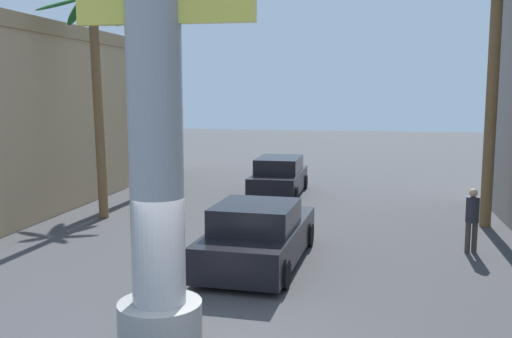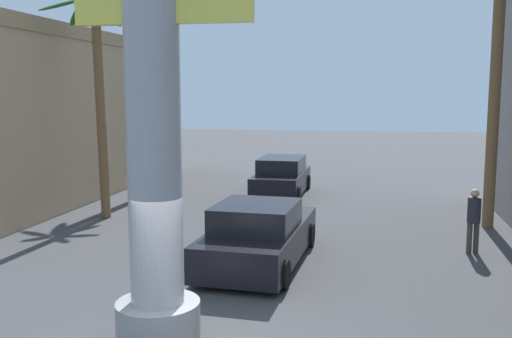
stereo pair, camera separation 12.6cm
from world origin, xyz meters
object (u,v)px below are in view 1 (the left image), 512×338
object	(u,v)px
palm_tree_mid_left	(95,77)
pedestrian_mid_right	(472,216)
car_lead	(259,235)
pedestrian_far_left	(161,173)
car_far	(279,177)
palm_tree_far_left	(169,68)
palm_tree_mid_right	(493,63)
neon_sign_pole	(154,55)

from	to	relation	value
palm_tree_mid_left	pedestrian_mid_right	size ratio (longest dim) A/B	4.28
car_lead	pedestrian_far_left	size ratio (longest dim) A/B	3.16
car_lead	pedestrian_far_left	distance (m)	10.21
palm_tree_mid_left	car_far	bearing A→B (deg)	45.22
car_far	palm_tree_far_left	world-z (taller)	palm_tree_far_left
car_lead	pedestrian_mid_right	bearing A→B (deg)	20.38
palm_tree_mid_right	pedestrian_mid_right	xyz separation A→B (m)	(-0.97, -3.28, -4.09)
neon_sign_pole	pedestrian_far_left	distance (m)	14.60
pedestrian_far_left	neon_sign_pole	bearing A→B (deg)	-69.59
neon_sign_pole	pedestrian_mid_right	bearing A→B (deg)	47.63
car_lead	palm_tree_far_left	xyz separation A→B (m)	(-6.39, 11.65, 4.60)
neon_sign_pole	pedestrian_far_left	bearing A→B (deg)	110.41
palm_tree_mid_left	pedestrian_far_left	distance (m)	5.72
car_far	palm_tree_mid_right	size ratio (longest dim) A/B	0.55
car_far	palm_tree_far_left	bearing A→B (deg)	159.21
car_far	palm_tree_mid_right	world-z (taller)	palm_tree_mid_right
neon_sign_pole	car_far	xyz separation A→B (m)	(-0.18, 14.33, -4.07)
car_far	pedestrian_far_left	bearing A→B (deg)	-166.56
car_lead	palm_tree_mid_left	distance (m)	8.59
palm_tree_mid_right	palm_tree_far_left	bearing A→B (deg)	153.28
palm_tree_mid_left	pedestrian_mid_right	distance (m)	12.44
palm_tree_far_left	palm_tree_mid_left	world-z (taller)	palm_tree_far_left
palm_tree_far_left	car_far	bearing A→B (deg)	-20.79
palm_tree_mid_right	pedestrian_mid_right	distance (m)	5.33
palm_tree_far_left	car_lead	bearing A→B (deg)	-61.26
neon_sign_pole	pedestrian_far_left	size ratio (longest dim) A/B	6.70
palm_tree_far_left	palm_tree_mid_right	xyz separation A→B (m)	(12.70, -6.39, -0.21)
neon_sign_pole	car_lead	xyz separation A→B (m)	(0.79, 4.74, -4.10)
car_far	car_lead	bearing A→B (deg)	-84.22
car_far	pedestrian_mid_right	distance (m)	9.89
neon_sign_pole	car_far	bearing A→B (deg)	90.71
car_lead	pedestrian_far_left	world-z (taller)	pedestrian_far_left
car_lead	pedestrian_far_left	xyz separation A→B (m)	(-5.71, 8.46, 0.24)
neon_sign_pole	pedestrian_mid_right	world-z (taller)	neon_sign_pole
palm_tree_mid_right	pedestrian_far_left	distance (m)	13.11
palm_tree_mid_left	palm_tree_mid_right	bearing A→B (deg)	4.79
palm_tree_far_left	palm_tree_mid_right	bearing A→B (deg)	-26.72
pedestrian_far_left	pedestrian_mid_right	bearing A→B (deg)	-30.40
pedestrian_mid_right	palm_tree_mid_left	bearing A→B (deg)	169.24
neon_sign_pole	palm_tree_mid_left	world-z (taller)	neon_sign_pole
neon_sign_pole	car_lead	size ratio (longest dim) A/B	2.12
pedestrian_mid_right	pedestrian_far_left	distance (m)	12.80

